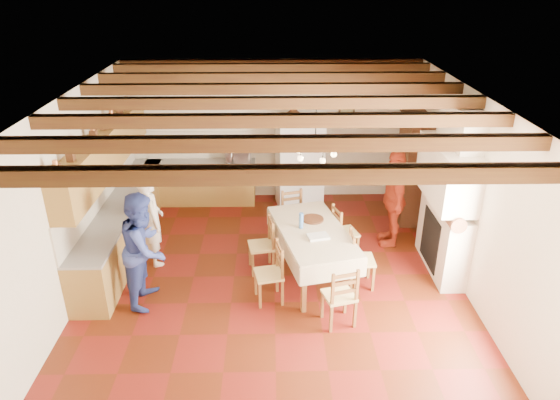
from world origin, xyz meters
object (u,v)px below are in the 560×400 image
object	(u,v)px
refrigerator	(299,165)
person_woman_red	(394,198)
chair_left_near	(269,273)
hutch	(412,168)
chair_right_near	(362,259)
person_woman_blue	(145,249)
chair_end_far	(295,217)
microwave	(238,156)
chair_end_near	(339,294)
dining_table	(312,234)
chair_left_far	(261,245)
chair_right_far	(345,231)
person_man	(152,220)

from	to	relation	value
refrigerator	person_woman_red	world-z (taller)	refrigerator
refrigerator	chair_left_near	distance (m)	3.48
hutch	chair_right_near	xyz separation A→B (m)	(-1.37, -2.45, -0.58)
chair_right_near	person_woman_blue	size ratio (longest dim) A/B	0.54
chair_right_near	person_woman_red	xyz separation A→B (m)	(0.78, 1.36, 0.42)
chair_end_far	refrigerator	bearing A→B (deg)	68.09
microwave	chair_end_near	bearing A→B (deg)	-73.08
refrigerator	dining_table	xyz separation A→B (m)	(0.06, -2.74, -0.14)
hutch	chair_left_far	xyz separation A→B (m)	(-2.96, -1.98, -0.58)
person_woman_red	chair_left_far	bearing A→B (deg)	-65.29
dining_table	person_woman_blue	size ratio (longest dim) A/B	1.21
chair_right_far	chair_left_far	bearing A→B (deg)	91.13
refrigerator	hutch	xyz separation A→B (m)	(2.20, -0.57, 0.14)
microwave	chair_left_far	bearing A→B (deg)	-83.96
chair_end_far	person_man	size ratio (longest dim) A/B	0.60
chair_left_near	chair_right_near	xyz separation A→B (m)	(1.46, 0.38, 0.00)
person_man	microwave	world-z (taller)	person_man
hutch	chair_left_near	bearing A→B (deg)	-131.30
chair_right_far	person_woman_red	size ratio (longest dim) A/B	0.53
hutch	dining_table	world-z (taller)	hutch
refrigerator	chair_end_near	size ratio (longest dim) A/B	1.91
person_woman_blue	person_woman_red	size ratio (longest dim) A/B	0.99
chair_left_far	dining_table	bearing A→B (deg)	66.82
dining_table	chair_right_near	distance (m)	0.86
refrigerator	chair_left_near	bearing A→B (deg)	-108.10
chair_end_far	person_woman_blue	xyz separation A→B (m)	(-2.30, -1.77, 0.41)
chair_end_far	person_woman_red	xyz separation A→B (m)	(1.77, -0.10, 0.42)
chair_left_near	person_woman_blue	xyz separation A→B (m)	(-1.82, 0.06, 0.41)
chair_end_near	chair_end_far	world-z (taller)	same
hutch	person_woman_red	xyz separation A→B (m)	(-0.60, -1.09, -0.15)
chair_left_near	person_man	bearing A→B (deg)	-131.92
chair_right_far	person_man	size ratio (longest dim) A/B	0.60
chair_left_near	chair_end_far	world-z (taller)	same
person_woman_red	dining_table	bearing A→B (deg)	-50.71
person_woman_blue	microwave	distance (m)	3.73
hutch	chair_right_far	distance (m)	2.24
chair_end_far	chair_left_far	bearing A→B (deg)	-137.09
chair_left_near	chair_end_far	bearing A→B (deg)	153.87
chair_left_near	chair_right_far	xyz separation A→B (m)	(1.33, 1.28, 0.00)
chair_right_near	chair_right_far	size ratio (longest dim) A/B	1.00
chair_left_near	chair_right_near	size ratio (longest dim) A/B	1.00
hutch	person_man	bearing A→B (deg)	-156.80
dining_table	chair_left_near	xyz separation A→B (m)	(-0.70, -0.65, -0.30)
chair_left_near	chair_left_far	xyz separation A→B (m)	(-0.13, 0.84, 0.00)
person_man	microwave	distance (m)	2.79
dining_table	person_man	bearing A→B (deg)	169.50
refrigerator	person_woman_red	bearing A→B (deg)	-53.46
chair_right_near	chair_end_near	bearing A→B (deg)	152.59
chair_end_far	person_man	world-z (taller)	person_man
person_woman_blue	chair_left_far	bearing A→B (deg)	-60.52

